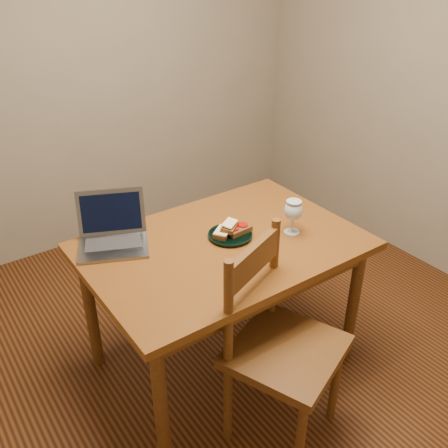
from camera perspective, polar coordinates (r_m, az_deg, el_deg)
floor at (r=2.93m, az=1.34°, el=-13.68°), size 3.20×3.20×0.02m
back_wall at (r=3.62m, az=-14.49°, el=17.63°), size 3.20×0.02×2.60m
table at (r=2.43m, az=-0.12°, el=-3.89°), size 1.30×0.90×0.74m
chair at (r=2.18m, az=6.58°, el=-12.80°), size 0.59×0.58×0.49m
plate at (r=2.43m, az=0.71°, el=-1.30°), size 0.22×0.22×0.02m
sandwich_cheese at (r=2.40m, az=-0.13°, el=-0.93°), size 0.12×0.11×0.03m
sandwich_tomato at (r=2.43m, az=1.65°, el=-0.54°), size 0.13×0.08×0.04m
sandwich_top at (r=2.41m, az=0.65°, el=-0.22°), size 0.12×0.11×0.03m
milk_glass at (r=2.45m, az=7.88°, el=0.81°), size 0.09×0.09×0.18m
laptop at (r=2.42m, az=-12.63°, el=-0.73°), size 0.41×0.40×0.23m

